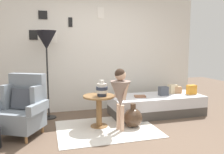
# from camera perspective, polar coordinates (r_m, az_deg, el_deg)

# --- Properties ---
(ground_plane) EXTENTS (12.00, 12.00, 0.00)m
(ground_plane) POSITION_cam_1_polar(r_m,az_deg,el_deg) (3.51, 2.00, -15.99)
(ground_plane) COLOR brown
(gallery_wall) EXTENTS (4.80, 0.12, 2.60)m
(gallery_wall) POSITION_cam_1_polar(r_m,az_deg,el_deg) (5.11, -4.77, 6.38)
(gallery_wall) COLOR silver
(gallery_wall) RESTS_ON ground
(rug) EXTENTS (1.67, 1.28, 0.01)m
(rug) POSITION_cam_1_polar(r_m,az_deg,el_deg) (4.04, -1.31, -12.69)
(rug) COLOR silver
(rug) RESTS_ON ground
(armchair) EXTENTS (0.90, 0.83, 0.97)m
(armchair) POSITION_cam_1_polar(r_m,az_deg,el_deg) (3.93, -21.27, -7.15)
(armchair) COLOR #9E7042
(armchair) RESTS_ON ground
(daybed) EXTENTS (1.91, 0.81, 0.40)m
(daybed) POSITION_cam_1_polar(r_m,az_deg,el_deg) (4.90, 10.91, -6.80)
(daybed) COLOR #4C4742
(daybed) RESTS_ON ground
(pillow_head) EXTENTS (0.20, 0.13, 0.20)m
(pillow_head) POSITION_cam_1_polar(r_m,az_deg,el_deg) (5.16, 19.10, -2.98)
(pillow_head) COLOR orange
(pillow_head) RESTS_ON daybed
(pillow_mid) EXTENTS (0.18, 0.13, 0.14)m
(pillow_mid) POSITION_cam_1_polar(r_m,az_deg,el_deg) (5.20, 15.87, -3.07)
(pillow_mid) COLOR tan
(pillow_mid) RESTS_ON daybed
(pillow_back) EXTENTS (0.20, 0.15, 0.19)m
(pillow_back) POSITION_cam_1_polar(r_m,az_deg,el_deg) (5.15, 14.79, -2.87)
(pillow_back) COLOR beige
(pillow_back) RESTS_ON daybed
(pillow_extra) EXTENTS (0.20, 0.13, 0.18)m
(pillow_extra) POSITION_cam_1_polar(r_m,az_deg,el_deg) (4.87, 12.62, -3.42)
(pillow_extra) COLOR #474C56
(pillow_extra) RESTS_ON daybed
(side_table) EXTENTS (0.55, 0.55, 0.56)m
(side_table) POSITION_cam_1_polar(r_m,az_deg,el_deg) (4.04, -3.25, -6.84)
(side_table) COLOR olive
(side_table) RESTS_ON ground
(vase_striped) EXTENTS (0.20, 0.20, 0.27)m
(vase_striped) POSITION_cam_1_polar(r_m,az_deg,el_deg) (3.93, -2.52, -3.09)
(vase_striped) COLOR #2D384C
(vase_striped) RESTS_ON side_table
(floor_lamp) EXTENTS (0.39, 0.39, 1.70)m
(floor_lamp) POSITION_cam_1_polar(r_m,az_deg,el_deg) (4.58, -15.97, 8.07)
(floor_lamp) COLOR black
(floor_lamp) RESTS_ON ground
(person_child) EXTENTS (0.34, 0.34, 1.05)m
(person_child) POSITION_cam_1_polar(r_m,az_deg,el_deg) (3.79, 2.09, -3.68)
(person_child) COLOR #D8AD8E
(person_child) RESTS_ON ground
(book_on_daybed) EXTENTS (0.25, 0.21, 0.03)m
(book_on_daybed) POSITION_cam_1_polar(r_m,az_deg,el_deg) (4.65, 6.96, -4.77)
(book_on_daybed) COLOR #8D5A41
(book_on_daybed) RESTS_ON daybed
(demijohn_near) EXTENTS (0.33, 0.33, 0.42)m
(demijohn_near) POSITION_cam_1_polar(r_m,az_deg,el_deg) (4.09, 5.22, -9.99)
(demijohn_near) COLOR #473323
(demijohn_near) RESTS_ON ground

